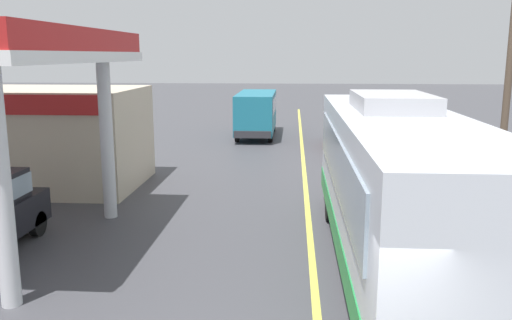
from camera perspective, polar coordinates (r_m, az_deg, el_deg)
The scene contains 7 objects.
ground at distance 25.09m, azimuth 5.02°, elevation 0.83°, with size 120.00×120.00×0.00m, color #424247.
lane_divider_stripe at distance 20.20m, azimuth 5.25°, elevation -1.73°, with size 0.16×50.00×0.01m, color #D8CC4C.
coach_bus_main at distance 11.53m, azimuth 14.89°, elevation -3.24°, with size 2.60×11.04×3.69m.
gas_station_roadside at distance 18.05m, azimuth -25.37°, elevation 4.13°, with size 9.10×11.95×5.10m.
minibus_opposing_lane at distance 29.80m, azimuth 0.05°, elevation 5.38°, with size 2.04×6.13×2.44m.
car_trailing_behind_bus at distance 27.02m, azimuth 9.58°, elevation 3.64°, with size 1.70×4.20×1.82m.
utility_pole_roadside at distance 19.82m, azimuth 25.61°, elevation 9.11°, with size 1.80×0.24×7.96m.
Camera 1 is at (-0.47, -4.68, 4.54)m, focal length 37.21 mm.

